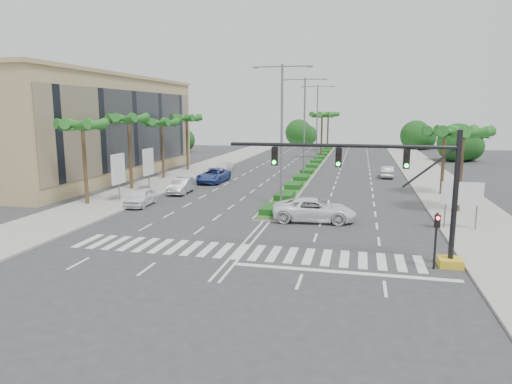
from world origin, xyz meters
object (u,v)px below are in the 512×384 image
car_parked_a (141,197)px  car_parked_b (182,186)px  car_parked_c (213,175)px  car_parked_d (223,168)px  car_crossing (314,210)px  car_right (387,172)px

car_parked_a → car_parked_b: (1.13, 6.56, 0.01)m
car_parked_b → car_parked_c: car_parked_c is taller
car_parked_c → car_parked_a: bearing=-96.7°
car_parked_d → car_crossing: size_ratio=0.73×
car_parked_b → car_right: 26.12m
car_parked_d → car_right: (21.05, 0.63, 0.06)m
car_parked_a → car_parked_c: bearing=78.3°
car_parked_c → car_right: car_parked_c is taller
car_parked_a → car_right: car_parked_a is taller
car_parked_c → car_right: (19.79, 8.60, -0.10)m
car_parked_a → car_parked_b: car_parked_b is taller
car_parked_b → car_parked_d: bearing=88.7°
car_parked_c → car_right: 21.58m
car_parked_a → car_parked_d: 21.90m
car_parked_c → car_parked_d: (-1.26, 7.97, -0.16)m
car_crossing → car_right: (6.56, 24.82, -0.15)m
car_parked_a → car_parked_d: (0.76, 21.88, -0.10)m
car_parked_b → car_parked_c: 7.40m
car_parked_b → car_parked_c: bearing=80.3°
car_parked_a → car_parked_c: car_parked_c is taller
car_parked_b → car_right: size_ratio=1.07×
car_parked_c → car_crossing: bearing=-49.3°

